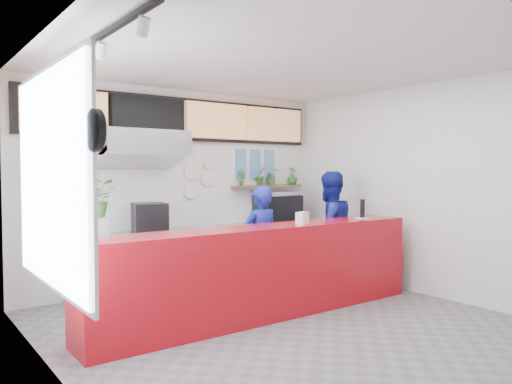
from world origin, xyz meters
TOP-DOWN VIEW (x-y plane):
  - floor at (0.00, 0.00)m, footprint 5.00×5.00m
  - ceiling at (0.00, 0.00)m, footprint 5.00×5.00m
  - wall_back at (0.00, 2.50)m, footprint 5.00×0.00m
  - wall_left at (-2.50, 0.00)m, footprint 0.00×5.00m
  - wall_right at (2.50, 0.00)m, footprint 0.00×5.00m
  - service_counter at (0.00, 0.40)m, footprint 4.50×0.60m
  - cream_band at (0.00, 2.49)m, footprint 5.00×0.02m
  - prep_bench at (-0.80, 2.20)m, footprint 1.80×0.60m
  - panini_oven at (-0.66, 2.20)m, footprint 0.55×0.55m
  - extraction_hood at (-0.80, 2.15)m, footprint 1.20×0.70m
  - hood_lip at (-0.80, 2.15)m, footprint 1.20×0.69m
  - right_bench at (1.50, 2.20)m, footprint 1.80×0.60m
  - espresso_machine at (1.66, 2.20)m, footprint 0.76×0.58m
  - espresso_tray at (1.66, 2.20)m, footprint 0.75×0.52m
  - herb_shelf at (1.60, 2.40)m, footprint 1.40×0.18m
  - menu_board_far_left at (-1.75, 2.38)m, footprint 1.10×0.10m
  - menu_board_mid_left at (-0.59, 2.38)m, footprint 1.10×0.10m
  - menu_board_mid_right at (0.57, 2.38)m, footprint 1.10×0.10m
  - menu_board_far_right at (1.73, 2.38)m, footprint 1.10×0.10m
  - soffit at (0.00, 2.46)m, footprint 4.80×0.04m
  - window_pane at (-2.47, 0.30)m, footprint 0.04×2.20m
  - window_frame at (-2.45, 0.30)m, footprint 0.03×2.30m
  - wall_clock_rim at (-2.46, -0.90)m, footprint 0.05×0.30m
  - wall_clock_face at (-2.43, -0.90)m, footprint 0.02×0.26m
  - track_rail at (-2.10, 0.00)m, footprint 0.05×2.40m
  - dec_plate_a at (0.15, 2.47)m, footprint 0.24×0.03m
  - dec_plate_b at (0.45, 2.47)m, footprint 0.24×0.03m
  - dec_plate_c at (0.15, 2.47)m, footprint 0.24×0.03m
  - dec_plate_d at (0.50, 2.47)m, footprint 0.24×0.03m
  - photo_frame_a at (1.10, 2.48)m, footprint 0.20×0.02m
  - photo_frame_b at (1.40, 2.48)m, footprint 0.20×0.02m
  - photo_frame_c at (1.70, 2.48)m, footprint 0.20×0.02m
  - photo_frame_d at (1.10, 2.48)m, footprint 0.20×0.02m
  - photo_frame_e at (1.40, 2.48)m, footprint 0.20×0.02m
  - photo_frame_f at (1.70, 2.48)m, footprint 0.20×0.02m
  - staff_center at (0.38, 0.98)m, footprint 0.58×0.39m
  - staff_right at (1.73, 1.05)m, footprint 0.93×0.76m
  - herb_a at (1.05, 2.40)m, footprint 0.15×0.12m
  - herb_b at (1.45, 2.40)m, footprint 0.22×0.20m
  - herb_c at (1.69, 2.40)m, footprint 0.27×0.24m
  - herb_d at (2.16, 2.40)m, footprint 0.22×0.21m
  - glass_vase at (-2.02, 0.36)m, footprint 0.24×0.24m
  - basil_vase at (-2.02, 0.36)m, footprint 0.41×0.38m
  - napkin_holder at (0.54, 0.32)m, footprint 0.20×0.16m
  - white_plate at (1.68, 0.35)m, footprint 0.23×0.23m
  - pepper_mill at (1.68, 0.35)m, footprint 0.08×0.08m

SIDE VIEW (x-z plane):
  - floor at x=0.00m, z-range 0.00..0.00m
  - prep_bench at x=-0.80m, z-range 0.00..0.90m
  - right_bench at x=1.50m, z-range 0.00..0.90m
  - service_counter at x=0.00m, z-range 0.00..1.10m
  - staff_center at x=0.38m, z-range 0.00..1.57m
  - staff_right at x=1.73m, z-range 0.00..1.76m
  - panini_oven at x=-0.66m, z-range 0.90..1.31m
  - white_plate at x=1.68m, z-range 1.10..1.12m
  - espresso_machine at x=1.66m, z-range 0.90..1.35m
  - napkin_holder at x=0.54m, z-range 1.10..1.25m
  - glass_vase at x=-2.02m, z-range 1.10..1.34m
  - pepper_mill at x=1.68m, z-range 1.11..1.37m
  - espresso_tray at x=1.66m, z-range 1.35..1.42m
  - dec_plate_c at x=0.15m, z-range 1.33..1.57m
  - wall_back at x=0.00m, z-range -1.00..4.00m
  - wall_left at x=-2.50m, z-range -1.00..4.00m
  - wall_right at x=2.50m, z-range -1.00..4.00m
  - herb_shelf at x=1.60m, z-range 1.48..1.52m
  - basil_vase at x=-2.02m, z-range 1.32..1.69m
  - dec_plate_b at x=0.45m, z-range 1.53..1.77m
  - herb_a at x=1.05m, z-range 1.52..1.79m
  - herb_c at x=1.69m, z-range 1.52..1.79m
  - herb_d at x=2.16m, z-range 1.52..1.83m
  - herb_b at x=1.45m, z-range 1.52..1.85m
  - window_pane at x=-2.47m, z-range 0.75..2.65m
  - window_frame at x=-2.45m, z-range 0.70..2.70m
  - dec_plate_a at x=0.15m, z-range 1.63..1.87m
  - photo_frame_d at x=1.10m, z-range 1.62..1.88m
  - photo_frame_e at x=1.40m, z-range 1.62..1.88m
  - photo_frame_f at x=1.70m, z-range 1.62..1.88m
  - dec_plate_d at x=0.50m, z-range 1.78..2.02m
  - hood_lip at x=-0.80m, z-range 1.79..2.11m
  - photo_frame_a at x=1.10m, z-range 1.88..2.12m
  - photo_frame_b at x=1.40m, z-range 1.88..2.12m
  - photo_frame_c at x=1.70m, z-range 1.88..2.12m
  - wall_clock_rim at x=-2.46m, z-range 1.90..2.20m
  - wall_clock_face at x=-2.43m, z-range 1.92..2.18m
  - extraction_hood at x=-0.80m, z-range 1.98..2.32m
  - menu_board_far_left at x=-1.75m, z-range 2.27..2.82m
  - menu_board_mid_left at x=-0.59m, z-range 2.27..2.82m
  - menu_board_mid_right at x=0.57m, z-range 2.27..2.82m
  - menu_board_far_right at x=1.73m, z-range 2.27..2.82m
  - soffit at x=0.00m, z-range 2.22..2.88m
  - cream_band at x=0.00m, z-range 2.20..3.00m
  - track_rail at x=-2.10m, z-range 2.92..2.96m
  - ceiling at x=0.00m, z-range 3.00..3.00m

